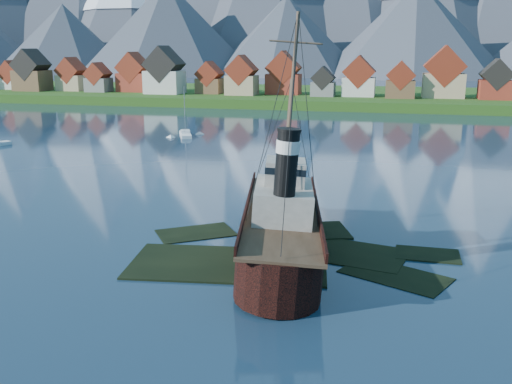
# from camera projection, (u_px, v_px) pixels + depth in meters

# --- Properties ---
(ground) EXTENTS (1400.00, 1400.00, 0.00)m
(ground) POSITION_uv_depth(u_px,v_px,m) (265.00, 260.00, 53.73)
(ground) COLOR #182E43
(ground) RESTS_ON ground
(shoal) EXTENTS (31.71, 21.24, 1.14)m
(shoal) POSITION_uv_depth(u_px,v_px,m) (287.00, 257.00, 55.43)
(shoal) COLOR black
(shoal) RESTS_ON ground
(shore_bank) EXTENTS (600.00, 80.00, 3.20)m
(shore_bank) POSITION_uv_depth(u_px,v_px,m) (366.00, 101.00, 213.73)
(shore_bank) COLOR #204714
(shore_bank) RESTS_ON ground
(seawall) EXTENTS (600.00, 2.50, 2.00)m
(seawall) POSITION_uv_depth(u_px,v_px,m) (359.00, 112.00, 177.96)
(seawall) COLOR #3F3D38
(seawall) RESTS_ON ground
(town) EXTENTS (250.96, 16.69, 17.30)m
(town) POSITION_uv_depth(u_px,v_px,m) (270.00, 78.00, 202.42)
(town) COLOR maroon
(town) RESTS_ON ground
(tugboat_wreck) EXTENTS (6.92, 29.80, 23.61)m
(tugboat_wreck) POSITION_uv_depth(u_px,v_px,m) (282.00, 222.00, 55.27)
(tugboat_wreck) COLOR black
(tugboat_wreck) RESTS_ON ground
(sailboat_c) EXTENTS (5.75, 9.02, 11.48)m
(sailboat_c) POSITION_uv_depth(u_px,v_px,m) (185.00, 135.00, 128.76)
(sailboat_c) COLOR white
(sailboat_c) RESTS_ON ground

